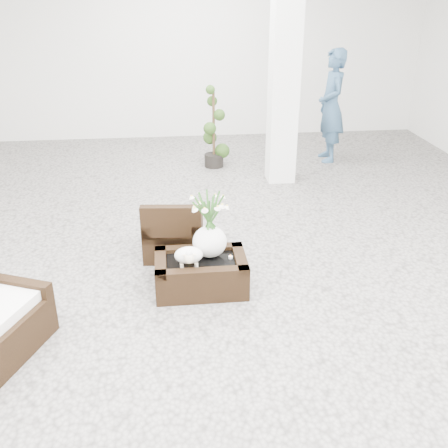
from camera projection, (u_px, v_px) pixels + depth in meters
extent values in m
plane|color=gray|center=(223.00, 273.00, 5.58)|extent=(11.00, 11.00, 0.00)
cube|color=white|center=(285.00, 64.00, 7.49)|extent=(0.40, 0.40, 3.50)
cube|color=black|center=(201.00, 274.00, 5.24)|extent=(0.90, 0.60, 0.31)
ellipsoid|color=white|center=(189.00, 257.00, 5.03)|extent=(0.28, 0.23, 0.21)
cylinder|color=white|center=(231.00, 257.00, 5.22)|extent=(0.04, 0.04, 0.03)
cube|color=black|center=(174.00, 226.00, 5.85)|extent=(0.70, 0.68, 0.68)
imported|color=#345574|center=(331.00, 106.00, 8.74)|extent=(0.46, 0.69, 1.86)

